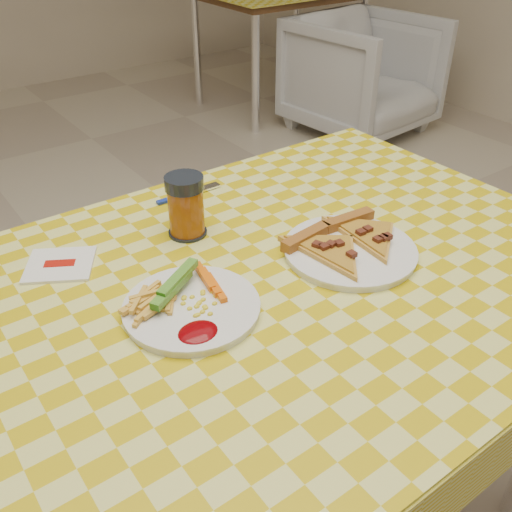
% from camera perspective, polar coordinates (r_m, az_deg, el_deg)
% --- Properties ---
extents(table, '(1.28, 0.88, 0.76)m').
position_cam_1_polar(table, '(1.04, 0.77, -5.66)').
color(table, white).
rests_on(table, ground).
extents(bg_table, '(1.08, 0.88, 0.76)m').
position_cam_1_polar(bg_table, '(4.06, 2.35, 24.05)').
color(bg_table, white).
rests_on(bg_table, ground).
extents(plate_left, '(0.28, 0.28, 0.01)m').
position_cam_1_polar(plate_left, '(0.93, -6.45, -5.27)').
color(plate_left, white).
rests_on(plate_left, table).
extents(plate_right, '(0.26, 0.26, 0.01)m').
position_cam_1_polar(plate_right, '(1.07, 9.35, 0.45)').
color(plate_right, white).
rests_on(plate_right, table).
extents(fries_veggies, '(0.19, 0.18, 0.04)m').
position_cam_1_polar(fries_veggies, '(0.93, -7.47, -4.14)').
color(fries_veggies, gold).
rests_on(fries_veggies, plate_left).
extents(pizza_slices, '(0.26, 0.24, 0.02)m').
position_cam_1_polar(pizza_slices, '(1.08, 8.92, 1.55)').
color(pizza_slices, gold).
rests_on(pizza_slices, plate_right).
extents(drink_glass, '(0.08, 0.08, 0.12)m').
position_cam_1_polar(drink_glass, '(1.10, -7.03, 4.94)').
color(drink_glass, black).
rests_on(drink_glass, table).
extents(napkin, '(0.16, 0.15, 0.01)m').
position_cam_1_polar(napkin, '(1.09, -19.01, -0.82)').
color(napkin, white).
rests_on(napkin, table).
extents(fork, '(0.16, 0.02, 0.01)m').
position_cam_1_polar(fork, '(1.28, -6.65, 6.28)').
color(fork, '#162B98').
rests_on(fork, table).
extents(bg_chair, '(0.80, 0.76, 0.77)m').
position_cam_1_polar(bg_chair, '(3.68, 10.68, 17.84)').
color(bg_chair, brown).
rests_on(bg_chair, ground).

